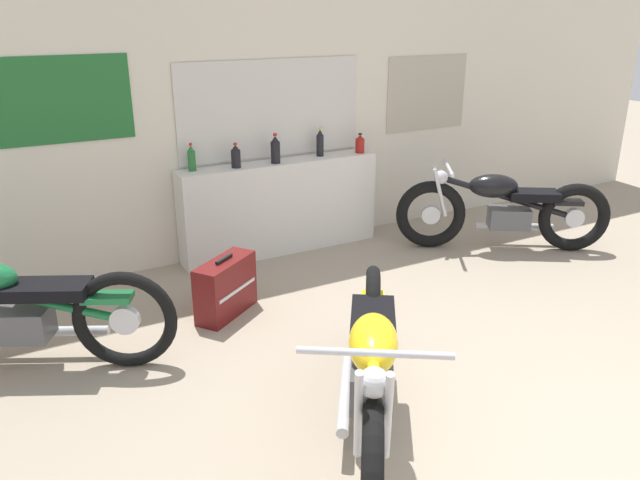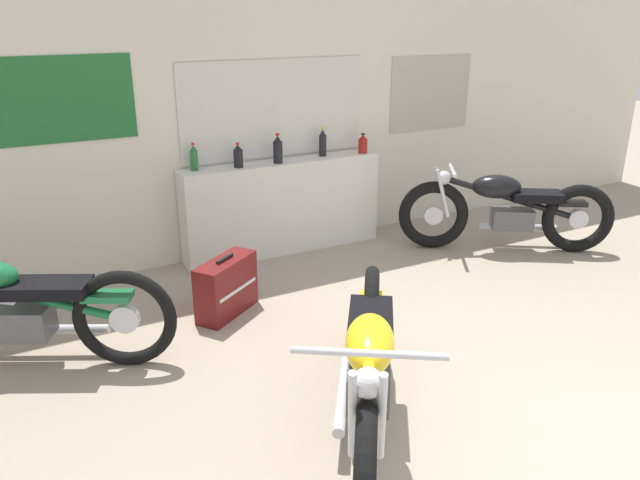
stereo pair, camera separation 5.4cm
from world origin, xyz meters
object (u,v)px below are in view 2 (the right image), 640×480
bottle_leftmost (194,158)px  bottle_center (278,150)px  bottle_right_center (323,143)px  motorcycle_black (506,210)px  motorcycle_yellow (368,372)px  bottle_rightmost (363,144)px  bottle_left_center (238,156)px  hard_case_darkred (226,287)px  motorcycle_green (3,307)px

bottle_leftmost → bottle_center: size_ratio=0.89×
bottle_right_center → motorcycle_black: 1.82m
motorcycle_black → motorcycle_yellow: 3.17m
bottle_leftmost → bottle_rightmost: size_ratio=1.27×
bottle_left_center → hard_case_darkred: bearing=-117.3°
bottle_left_center → hard_case_darkred: 1.32m
bottle_leftmost → bottle_center: bottle_center is taller
motorcycle_green → bottle_right_center: bearing=20.4°
bottle_left_center → bottle_rightmost: 1.26m
bottle_center → bottle_right_center: size_ratio=0.99×
bottle_left_center → bottle_rightmost: size_ratio=1.16×
bottle_center → motorcycle_yellow: 2.85m
bottle_left_center → motorcycle_yellow: bearing=-97.4°
bottle_rightmost → bottle_left_center: bearing=179.3°
bottle_left_center → motorcycle_yellow: 2.78m
hard_case_darkred → bottle_rightmost: bearing=28.4°
bottle_right_center → hard_case_darkred: size_ratio=0.48×
bottle_right_center → bottle_left_center: bearing=-176.8°
bottle_leftmost → motorcycle_black: size_ratio=0.14×
motorcycle_yellow → motorcycle_green: bearing=133.6°
motorcycle_black → motorcycle_yellow: bearing=-146.0°
bottle_leftmost → bottle_left_center: 0.38m
bottle_right_center → motorcycle_green: bottle_right_center is taller
motorcycle_green → bottle_rightmost: bearing=17.0°
bottle_right_center → hard_case_darkred: bottle_right_center is taller
bottle_left_center → motorcycle_black: bottle_left_center is taller
motorcycle_black → motorcycle_green: motorcycle_green is taller
motorcycle_black → bottle_leftmost: bearing=159.1°
bottle_left_center → motorcycle_green: (-1.98, -1.01, -0.55)m
bottle_left_center → bottle_leftmost: bearing=168.2°
bottle_leftmost → motorcycle_yellow: bearing=-89.6°
bottle_rightmost → motorcycle_green: bearing=-163.0°
bottle_left_center → motorcycle_yellow: size_ratio=0.12×
motorcycle_green → hard_case_darkred: (1.48, 0.04, -0.20)m
bottle_rightmost → hard_case_darkred: bearing=-151.6°
bottle_left_center → bottle_right_center: size_ratio=0.80×
bottle_center → motorcycle_green: 2.61m
bottle_left_center → motorcycle_green: size_ratio=0.11×
motorcycle_green → motorcycle_black: bearing=1.0°
bottle_right_center → motorcycle_green: 3.08m
bottle_left_center → bottle_center: 0.37m
hard_case_darkred → bottle_left_center: bearing=62.7°
motorcycle_yellow → bottle_center: bearing=75.0°
motorcycle_yellow → hard_case_darkred: motorcycle_yellow is taller
motorcycle_green → bottle_left_center: bearing=27.0°
motorcycle_black → motorcycle_green: size_ratio=0.88×
motorcycle_black → hard_case_darkred: motorcycle_black is taller
motorcycle_yellow → hard_case_darkred: size_ratio=3.17×
motorcycle_yellow → motorcycle_green: motorcycle_yellow is taller
bottle_leftmost → bottle_left_center: bottle_leftmost is taller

